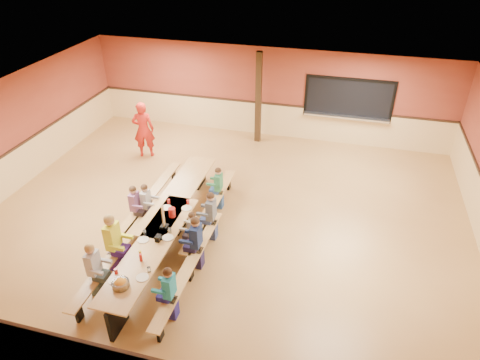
# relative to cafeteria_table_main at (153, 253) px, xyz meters

# --- Properties ---
(ground) EXTENTS (12.00, 12.00, 0.00)m
(ground) POSITION_rel_cafeteria_table_main_xyz_m (0.91, 2.29, -0.53)
(ground) COLOR olive
(ground) RESTS_ON ground
(room_envelope) EXTENTS (12.04, 10.04, 3.02)m
(room_envelope) POSITION_rel_cafeteria_table_main_xyz_m (0.91, 2.29, 0.16)
(room_envelope) COLOR brown
(room_envelope) RESTS_ON ground
(kitchen_pass_through) EXTENTS (2.78, 0.28, 1.38)m
(kitchen_pass_through) POSITION_rel_cafeteria_table_main_xyz_m (3.51, 7.25, 0.96)
(kitchen_pass_through) COLOR black
(kitchen_pass_through) RESTS_ON ground
(structural_post) EXTENTS (0.18, 0.18, 3.00)m
(structural_post) POSITION_rel_cafeteria_table_main_xyz_m (0.71, 6.69, 0.97)
(structural_post) COLOR black
(structural_post) RESTS_ON ground
(cafeteria_table_main) EXTENTS (1.91, 3.70, 0.74)m
(cafeteria_table_main) POSITION_rel_cafeteria_table_main_xyz_m (0.00, 0.00, 0.00)
(cafeteria_table_main) COLOR tan
(cafeteria_table_main) RESTS_ON ground
(cafeteria_table_second) EXTENTS (1.91, 3.70, 0.74)m
(cafeteria_table_second) POSITION_rel_cafeteria_table_main_xyz_m (-0.21, 2.00, 0.00)
(cafeteria_table_second) COLOR tan
(cafeteria_table_second) RESTS_ON ground
(seated_child_white_left) EXTENTS (0.39, 0.32, 1.25)m
(seated_child_white_left) POSITION_rel_cafeteria_table_main_xyz_m (-0.82, -0.85, 0.10)
(seated_child_white_left) COLOR #B9B9BF
(seated_child_white_left) RESTS_ON ground
(seated_adult_yellow) EXTENTS (0.46, 0.37, 1.39)m
(seated_adult_yellow) POSITION_rel_cafeteria_table_main_xyz_m (-0.82, -0.09, 0.17)
(seated_adult_yellow) COLOR yellow
(seated_adult_yellow) RESTS_ON ground
(seated_child_grey_left) EXTENTS (0.35, 0.28, 1.17)m
(seated_child_grey_left) POSITION_rel_cafeteria_table_main_xyz_m (-0.82, 1.45, 0.06)
(seated_child_grey_left) COLOR #B8B8B8
(seated_child_grey_left) RESTS_ON ground
(seated_child_teal_right) EXTENTS (0.36, 0.30, 1.20)m
(seated_child_teal_right) POSITION_rel_cafeteria_table_main_xyz_m (0.83, -1.01, 0.07)
(seated_child_teal_right) COLOR teal
(seated_child_teal_right) RESTS_ON ground
(seated_child_navy_right) EXTENTS (0.40, 0.33, 1.28)m
(seated_child_navy_right) POSITION_rel_cafeteria_table_main_xyz_m (0.83, 0.42, 0.11)
(seated_child_navy_right) COLOR navy
(seated_child_navy_right) RESTS_ON ground
(seated_child_char_right) EXTENTS (0.39, 0.32, 1.24)m
(seated_child_char_right) POSITION_rel_cafeteria_table_main_xyz_m (0.83, 1.41, 0.10)
(seated_child_char_right) COLOR #555A61
(seated_child_char_right) RESTS_ON ground
(seated_child_purple_sec) EXTENTS (0.36, 0.29, 1.19)m
(seated_child_purple_sec) POSITION_rel_cafeteria_table_main_xyz_m (-1.03, 1.29, 0.07)
(seated_child_purple_sec) COLOR #895386
(seated_child_purple_sec) RESTS_ON ground
(seated_child_green_sec) EXTENTS (0.35, 0.28, 1.16)m
(seated_child_green_sec) POSITION_rel_cafeteria_table_main_xyz_m (0.62, 2.64, 0.06)
(seated_child_green_sec) COLOR #327E4F
(seated_child_green_sec) RESTS_ON ground
(seated_child_tan_sec) EXTENTS (0.33, 0.27, 1.13)m
(seated_child_tan_sec) POSITION_rel_cafeteria_table_main_xyz_m (0.62, 0.77, 0.04)
(seated_child_tan_sec) COLOR #A39C82
(seated_child_tan_sec) RESTS_ON ground
(standing_woman) EXTENTS (0.76, 0.62, 1.79)m
(standing_woman) POSITION_rel_cafeteria_table_main_xyz_m (-2.47, 4.74, 0.37)
(standing_woman) COLOR #B51E14
(standing_woman) RESTS_ON ground
(punch_pitcher) EXTENTS (0.16, 0.16, 0.22)m
(punch_pitcher) POSITION_rel_cafeteria_table_main_xyz_m (0.03, 1.03, 0.32)
(punch_pitcher) COLOR #AC1C17
(punch_pitcher) RESTS_ON cafeteria_table_main
(chip_bowl) EXTENTS (0.32, 0.32, 0.15)m
(chip_bowl) POSITION_rel_cafeteria_table_main_xyz_m (-0.04, -1.20, 0.29)
(chip_bowl) COLOR orange
(chip_bowl) RESTS_ON cafeteria_table_main
(napkin_dispenser) EXTENTS (0.10, 0.14, 0.13)m
(napkin_dispenser) POSITION_rel_cafeteria_table_main_xyz_m (0.08, 0.17, 0.28)
(napkin_dispenser) COLOR black
(napkin_dispenser) RESTS_ON cafeteria_table_main
(condiment_mustard) EXTENTS (0.06, 0.06, 0.17)m
(condiment_mustard) POSITION_rel_cafeteria_table_main_xyz_m (-0.05, -0.39, 0.30)
(condiment_mustard) COLOR yellow
(condiment_mustard) RESTS_ON cafeteria_table_main
(condiment_ketchup) EXTENTS (0.06, 0.06, 0.17)m
(condiment_ketchup) POSITION_rel_cafeteria_table_main_xyz_m (0.01, -0.49, 0.30)
(condiment_ketchup) COLOR #B2140F
(condiment_ketchup) RESTS_ON cafeteria_table_main
(table_paddle) EXTENTS (0.16, 0.16, 0.56)m
(table_paddle) POSITION_rel_cafeteria_table_main_xyz_m (0.03, 0.60, 0.35)
(table_paddle) COLOR black
(table_paddle) RESTS_ON cafeteria_table_main
(place_settings) EXTENTS (0.65, 3.30, 0.11)m
(place_settings) POSITION_rel_cafeteria_table_main_xyz_m (0.00, -0.00, 0.27)
(place_settings) COLOR beige
(place_settings) RESTS_ON cafeteria_table_main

